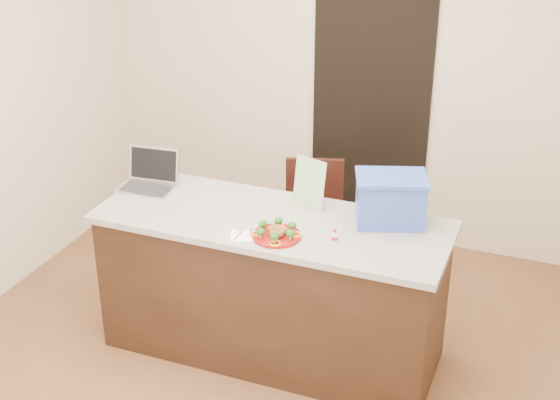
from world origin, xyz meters
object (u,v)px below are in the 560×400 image
at_px(island, 272,286).
at_px(laptop, 150,177).
at_px(plate, 277,235).
at_px(blue_box, 390,199).
at_px(napkin, 243,236).
at_px(chair, 309,216).
at_px(yogurt_bottle, 335,237).

relative_size(island, laptop, 5.80).
bearing_deg(island, laptop, 171.21).
height_order(plate, blue_box, blue_box).
relative_size(napkin, chair, 0.15).
bearing_deg(blue_box, napkin, -166.01).
height_order(island, chair, island).
height_order(laptop, chair, laptop).
bearing_deg(blue_box, island, 178.66).
xyz_separation_m(napkin, chair, (-0.00, 1.13, -0.41)).
bearing_deg(yogurt_bottle, island, 162.90).
xyz_separation_m(plate, yogurt_bottle, (0.31, 0.07, 0.02)).
bearing_deg(napkin, chair, 90.21).
distance_m(blue_box, chair, 1.12).
bearing_deg(yogurt_bottle, chair, 116.24).
bearing_deg(blue_box, yogurt_bottle, -142.14).
height_order(island, napkin, napkin).
relative_size(napkin, laptop, 0.38).
relative_size(blue_box, chair, 0.51).
relative_size(laptop, chair, 0.39).
bearing_deg(plate, napkin, -162.14).
bearing_deg(yogurt_bottle, blue_box, 57.15).
distance_m(laptop, chair, 1.19).
bearing_deg(plate, yogurt_bottle, 12.67).
bearing_deg(napkin, laptop, 154.19).
bearing_deg(chair, plate, -96.53).
xyz_separation_m(yogurt_bottle, blue_box, (0.22, 0.34, 0.12)).
relative_size(island, blue_box, 4.41).
relative_size(plate, napkin, 2.04).
relative_size(island, napkin, 15.30).
bearing_deg(blue_box, chair, 117.64).
height_order(island, plate, plate).
xyz_separation_m(laptop, blue_box, (1.52, 0.07, 0.08)).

